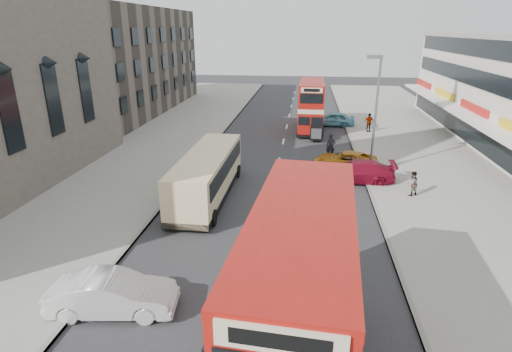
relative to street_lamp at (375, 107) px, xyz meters
The scene contains 17 objects.
road_surface 8.33m from the street_lamp, 162.95° to the left, with size 12.00×90.00×0.01m, color #28282B.
pavement_right 7.50m from the street_lamp, 20.06° to the left, with size 12.00×90.00×0.15m, color gray.
pavement_left 19.22m from the street_lamp, behind, with size 12.00×90.00×0.15m, color gray.
kerb_left 13.62m from the street_lamp, behind, with size 0.20×90.00×0.16m, color gray.
kerb_right 5.13m from the street_lamp, 101.90° to the left, with size 0.20×90.00×0.16m, color gray.
brick_terrace 34.86m from the street_lamp, 144.96° to the left, with size 14.00×28.00×12.00m, color #66594C.
street_lamp is the anchor object (origin of this frame).
bus_main 19.33m from the street_lamp, 103.72° to the right, with size 3.22×9.68×5.24m.
bus_second 13.37m from the street_lamp, 108.13° to the left, with size 2.45×8.59×4.71m.
coach 12.15m from the street_lamp, 151.89° to the right, with size 2.58×9.72×2.57m.
car_left_front 20.29m from the street_lamp, 124.35° to the right, with size 1.58×4.53×1.49m, color silver.
car_right_a 4.54m from the street_lamp, 122.68° to the right, with size 2.06×5.06×1.47m, color maroon.
car_right_b 4.56m from the street_lamp, 147.78° to the left, with size 2.10×4.56×1.27m, color orange.
car_right_c 15.47m from the street_lamp, 96.53° to the left, with size 1.77×4.39×1.50m, color #61AEC2.
pedestrian_near 5.94m from the street_lamp, 64.14° to the right, with size 0.57×0.39×1.55m, color gray.
pedestrian_far 12.88m from the street_lamp, 82.68° to the left, with size 1.05×0.44×1.80m, color gray.
cyclist 5.31m from the street_lamp, 138.74° to the left, with size 0.71×1.77×2.24m.
Camera 1 is at (1.91, -9.93, 9.75)m, focal length 28.49 mm.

